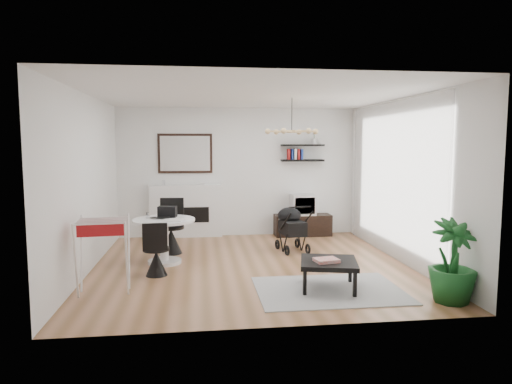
{
  "coord_description": "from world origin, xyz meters",
  "views": [
    {
      "loc": [
        -0.82,
        -7.11,
        1.94
      ],
      "look_at": [
        0.12,
        0.4,
        1.15
      ],
      "focal_mm": 32.0,
      "sensor_mm": 36.0,
      "label": 1
    }
  ],
  "objects": [
    {
      "name": "chair_far",
      "position": [
        -1.33,
        1.01,
        0.31
      ],
      "size": [
        0.46,
        0.48,
        0.98
      ],
      "rotation": [
        0.0,
        0.0,
        -0.06
      ],
      "color": "black",
      "rests_on": "floor"
    },
    {
      "name": "drinking_glass",
      "position": [
        -1.67,
        0.44,
        0.78
      ],
      "size": [
        0.06,
        0.06,
        0.09
      ],
      "primitive_type": "cylinder",
      "color": "white",
      "rests_on": "dining_table"
    },
    {
      "name": "black_bag",
      "position": [
        -1.35,
        0.52,
        0.82
      ],
      "size": [
        0.32,
        0.23,
        0.18
      ],
      "primitive_type": "cube",
      "rotation": [
        0.0,
        0.0,
        -0.16
      ],
      "color": "black",
      "rests_on": "dining_table"
    },
    {
      "name": "rug",
      "position": [
        0.88,
        -1.38,
        0.01
      ],
      "size": [
        1.93,
        1.39,
        0.01
      ],
      "primitive_type": "cube",
      "color": "#A5A5A5",
      "rests_on": "floor"
    },
    {
      "name": "shelf_upper",
      "position": [
        1.36,
        2.37,
        1.92
      ],
      "size": [
        0.9,
        0.25,
        0.04
      ],
      "primitive_type": "cube",
      "color": "black",
      "rests_on": "wall_back"
    },
    {
      "name": "stroller",
      "position": [
        0.84,
        0.94,
        0.38
      ],
      "size": [
        0.55,
        0.76,
        0.88
      ],
      "rotation": [
        0.0,
        0.0,
        0.17
      ],
      "color": "black",
      "rests_on": "floor"
    },
    {
      "name": "tv_console",
      "position": [
        1.36,
        2.28,
        0.22
      ],
      "size": [
        1.2,
        0.42,
        0.45
      ],
      "primitive_type": "cube",
      "color": "black",
      "rests_on": "floor"
    },
    {
      "name": "ceiling",
      "position": [
        0.0,
        0.0,
        2.7
      ],
      "size": [
        5.0,
        5.0,
        0.0
      ],
      "primitive_type": "plane",
      "color": "white",
      "rests_on": "wall_back"
    },
    {
      "name": "wall_back",
      "position": [
        0.0,
        2.5,
        1.35
      ],
      "size": [
        5.0,
        0.0,
        5.0
      ],
      "primitive_type": "plane",
      "rotation": [
        1.57,
        0.0,
        0.0
      ],
      "color": "white",
      "rests_on": "floor"
    },
    {
      "name": "newspaper",
      "position": [
        -1.23,
        0.19,
        0.74
      ],
      "size": [
        0.37,
        0.33,
        0.01
      ],
      "primitive_type": "cube",
      "rotation": [
        0.0,
        0.0,
        -0.26
      ],
      "color": "silver",
      "rests_on": "dining_table"
    },
    {
      "name": "pendant_lamp",
      "position": [
        0.7,
        0.3,
        2.15
      ],
      "size": [
        0.9,
        0.9,
        0.1
      ],
      "primitive_type": null,
      "color": "tan",
      "rests_on": "ceiling"
    },
    {
      "name": "chair_near",
      "position": [
        -1.47,
        -0.39,
        0.26
      ],
      "size": [
        0.39,
        0.39,
        0.82
      ],
      "rotation": [
        0.0,
        0.0,
        3.17
      ],
      "color": "black",
      "rests_on": "floor"
    },
    {
      "name": "floor",
      "position": [
        0.0,
        0.0,
        0.0
      ],
      "size": [
        5.0,
        5.0,
        0.0
      ],
      "primitive_type": "plane",
      "color": "brown",
      "rests_on": "ground"
    },
    {
      "name": "wall_right",
      "position": [
        2.5,
        0.0,
        1.35
      ],
      "size": [
        0.0,
        5.0,
        5.0
      ],
      "primitive_type": "plane",
      "rotation": [
        1.57,
        0.0,
        -1.57
      ],
      "color": "white",
      "rests_on": "floor"
    },
    {
      "name": "laptop",
      "position": [
        -1.46,
        0.31,
        0.75
      ],
      "size": [
        0.32,
        0.21,
        0.03
      ],
      "primitive_type": "imported",
      "rotation": [
        0.0,
        0.0,
        0.01
      ],
      "color": "black",
      "rests_on": "dining_table"
    },
    {
      "name": "shelf_lower",
      "position": [
        1.36,
        2.37,
        1.6
      ],
      "size": [
        0.9,
        0.25,
        0.04
      ],
      "primitive_type": "cube",
      "color": "black",
      "rests_on": "wall_back"
    },
    {
      "name": "dining_table",
      "position": [
        -1.4,
        0.32,
        0.48
      ],
      "size": [
        1.0,
        1.0,
        0.73
      ],
      "color": "white",
      "rests_on": "floor"
    },
    {
      "name": "sheer_curtain",
      "position": [
        2.4,
        0.2,
        1.35
      ],
      "size": [
        0.04,
        3.6,
        2.6
      ],
      "primitive_type": "cube",
      "color": "white",
      "rests_on": "wall_right"
    },
    {
      "name": "wall_left",
      "position": [
        -2.5,
        0.0,
        1.35
      ],
      "size": [
        0.0,
        5.0,
        5.0
      ],
      "primitive_type": "plane",
      "rotation": [
        1.57,
        0.0,
        1.57
      ],
      "color": "white",
      "rests_on": "floor"
    },
    {
      "name": "fireplace",
      "position": [
        -1.1,
        2.42,
        0.69
      ],
      "size": [
        1.5,
        0.17,
        2.16
      ],
      "color": "white",
      "rests_on": "floor"
    },
    {
      "name": "potted_plant",
      "position": [
        2.25,
        -1.99,
        0.52
      ],
      "size": [
        0.67,
        0.67,
        1.03
      ],
      "primitive_type": "imported",
      "rotation": [
        0.0,
        0.0,
        0.18
      ],
      "color": "#17511E",
      "rests_on": "floor"
    },
    {
      "name": "crt_tv",
      "position": [
        1.36,
        2.28,
        0.67
      ],
      "size": [
        0.5,
        0.43,
        0.43
      ],
      "color": "silver",
      "rests_on": "tv_console"
    },
    {
      "name": "coffee_table",
      "position": [
        0.89,
        -1.31,
        0.35
      ],
      "size": [
        0.89,
        0.89,
        0.38
      ],
      "rotation": [
        0.0,
        0.0,
        -0.23
      ],
      "color": "black",
      "rests_on": "rug"
    },
    {
      "name": "magazines",
      "position": [
        0.84,
        -1.38,
        0.41
      ],
      "size": [
        0.34,
        0.29,
        0.04
      ],
      "primitive_type": "cube",
      "rotation": [
        0.0,
        0.0,
        0.17
      ],
      "color": "#D94236",
      "rests_on": "coffee_table"
    },
    {
      "name": "drying_rack",
      "position": [
        -2.07,
        -1.11,
        0.52
      ],
      "size": [
        0.71,
        0.67,
        0.98
      ],
      "rotation": [
        0.0,
        0.0,
        0.09
      ],
      "color": "white",
      "rests_on": "floor"
    }
  ]
}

